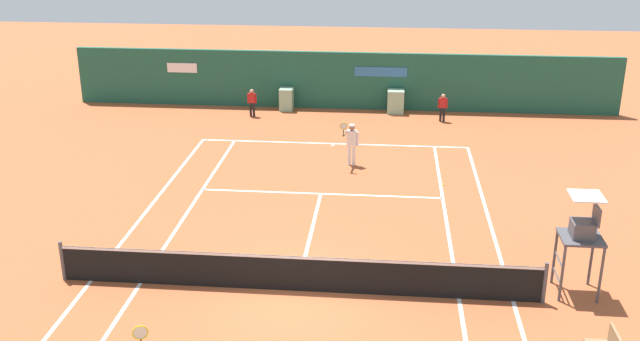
{
  "coord_description": "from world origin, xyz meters",
  "views": [
    {
      "loc": [
        2.1,
        -15.86,
        9.16
      ],
      "look_at": [
        -0.03,
        6.46,
        0.8
      ],
      "focal_mm": 40.96,
      "sensor_mm": 36.0,
      "label": 1
    }
  ],
  "objects_px": {
    "player_on_baseline": "(351,141)",
    "tennis_ball_mid_court": "(443,185)",
    "ball_kid_centre_post": "(443,106)",
    "ball_kid_right_post": "(252,101)",
    "umpire_chair": "(582,232)"
  },
  "relations": [
    {
      "from": "umpire_chair",
      "to": "ball_kid_centre_post",
      "type": "distance_m",
      "value": 14.9
    },
    {
      "from": "ball_kid_centre_post",
      "to": "tennis_ball_mid_court",
      "type": "height_order",
      "value": "ball_kid_centre_post"
    },
    {
      "from": "player_on_baseline",
      "to": "ball_kid_right_post",
      "type": "xyz_separation_m",
      "value": [
        -4.76,
        5.98,
        -0.22
      ]
    },
    {
      "from": "player_on_baseline",
      "to": "ball_kid_centre_post",
      "type": "bearing_deg",
      "value": -115.52
    },
    {
      "from": "ball_kid_right_post",
      "to": "player_on_baseline",
      "type": "bearing_deg",
      "value": 127.03
    },
    {
      "from": "ball_kid_right_post",
      "to": "tennis_ball_mid_court",
      "type": "height_order",
      "value": "ball_kid_right_post"
    },
    {
      "from": "ball_kid_centre_post",
      "to": "umpire_chair",
      "type": "bearing_deg",
      "value": 99.17
    },
    {
      "from": "umpire_chair",
      "to": "ball_kid_centre_post",
      "type": "xyz_separation_m",
      "value": [
        -2.37,
        14.68,
        -0.94
      ]
    },
    {
      "from": "ball_kid_centre_post",
      "to": "tennis_ball_mid_court",
      "type": "distance_m",
      "value": 7.74
    },
    {
      "from": "player_on_baseline",
      "to": "tennis_ball_mid_court",
      "type": "distance_m",
      "value": 3.78
    },
    {
      "from": "umpire_chair",
      "to": "player_on_baseline",
      "type": "bearing_deg",
      "value": 34.72
    },
    {
      "from": "ball_kid_right_post",
      "to": "ball_kid_centre_post",
      "type": "distance_m",
      "value": 8.42
    },
    {
      "from": "player_on_baseline",
      "to": "tennis_ball_mid_court",
      "type": "xyz_separation_m",
      "value": [
        3.24,
        -1.73,
        -0.91
      ]
    },
    {
      "from": "umpire_chair",
      "to": "tennis_ball_mid_court",
      "type": "height_order",
      "value": "umpire_chair"
    },
    {
      "from": "ball_kid_right_post",
      "to": "tennis_ball_mid_court",
      "type": "bearing_deg",
      "value": 134.57
    }
  ]
}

